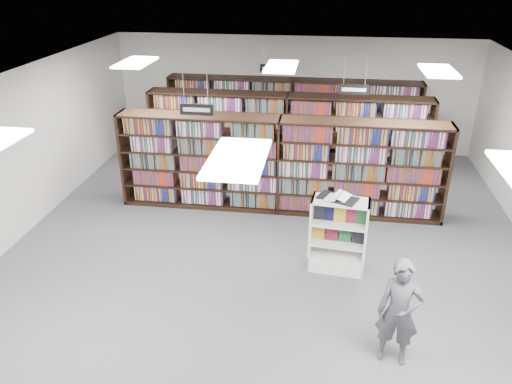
# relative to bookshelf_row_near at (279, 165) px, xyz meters

# --- Properties ---
(floor) EXTENTS (12.00, 12.00, 0.00)m
(floor) POSITION_rel_bookshelf_row_near_xyz_m (0.00, -2.00, -1.05)
(floor) COLOR #4F4E53
(floor) RESTS_ON ground
(ceiling) EXTENTS (10.00, 12.00, 0.10)m
(ceiling) POSITION_rel_bookshelf_row_near_xyz_m (0.00, -2.00, 2.15)
(ceiling) COLOR white
(ceiling) RESTS_ON wall_back
(wall_back) EXTENTS (10.00, 0.10, 3.20)m
(wall_back) POSITION_rel_bookshelf_row_near_xyz_m (0.00, 4.00, 0.55)
(wall_back) COLOR silver
(wall_back) RESTS_ON ground
(wall_left) EXTENTS (0.10, 12.00, 3.20)m
(wall_left) POSITION_rel_bookshelf_row_near_xyz_m (-5.00, -2.00, 0.55)
(wall_left) COLOR silver
(wall_left) RESTS_ON ground
(bookshelf_row_near) EXTENTS (7.00, 0.60, 2.10)m
(bookshelf_row_near) POSITION_rel_bookshelf_row_near_xyz_m (0.00, 0.00, 0.00)
(bookshelf_row_near) COLOR black
(bookshelf_row_near) RESTS_ON floor
(bookshelf_row_mid) EXTENTS (7.00, 0.60, 2.10)m
(bookshelf_row_mid) POSITION_rel_bookshelf_row_near_xyz_m (0.00, 2.00, 0.00)
(bookshelf_row_mid) COLOR black
(bookshelf_row_mid) RESTS_ON floor
(bookshelf_row_far) EXTENTS (7.00, 0.60, 2.10)m
(bookshelf_row_far) POSITION_rel_bookshelf_row_near_xyz_m (0.00, 3.70, 0.00)
(bookshelf_row_far) COLOR black
(bookshelf_row_far) RESTS_ON floor
(aisle_sign_left) EXTENTS (0.65, 0.02, 0.80)m
(aisle_sign_left) POSITION_rel_bookshelf_row_near_xyz_m (-1.50, -1.00, 1.48)
(aisle_sign_left) COLOR #B2B2B7
(aisle_sign_left) RESTS_ON ceiling
(aisle_sign_right) EXTENTS (0.65, 0.02, 0.80)m
(aisle_sign_right) POSITION_rel_bookshelf_row_near_xyz_m (1.50, 1.00, 1.48)
(aisle_sign_right) COLOR #B2B2B7
(aisle_sign_right) RESTS_ON ceiling
(aisle_sign_center) EXTENTS (0.65, 0.02, 0.80)m
(aisle_sign_center) POSITION_rel_bookshelf_row_near_xyz_m (-0.50, 3.00, 1.48)
(aisle_sign_center) COLOR #B2B2B7
(aisle_sign_center) RESTS_ON ceiling
(troffer_front_center) EXTENTS (0.60, 1.20, 0.04)m
(troffer_front_center) POSITION_rel_bookshelf_row_near_xyz_m (0.00, -5.00, 2.11)
(troffer_front_center) COLOR white
(troffer_front_center) RESTS_ON ceiling
(troffer_back_left) EXTENTS (0.60, 1.20, 0.04)m
(troffer_back_left) POSITION_rel_bookshelf_row_near_xyz_m (-3.00, 0.00, 2.11)
(troffer_back_left) COLOR white
(troffer_back_left) RESTS_ON ceiling
(troffer_back_center) EXTENTS (0.60, 1.20, 0.04)m
(troffer_back_center) POSITION_rel_bookshelf_row_near_xyz_m (0.00, 0.00, 2.11)
(troffer_back_center) COLOR white
(troffer_back_center) RESTS_ON ceiling
(troffer_back_right) EXTENTS (0.60, 1.20, 0.04)m
(troffer_back_right) POSITION_rel_bookshelf_row_near_xyz_m (3.00, 0.00, 2.11)
(troffer_back_right) COLOR white
(troffer_back_right) RESTS_ON ceiling
(endcap_display) EXTENTS (1.03, 0.59, 1.38)m
(endcap_display) POSITION_rel_bookshelf_row_near_xyz_m (1.27, -2.17, -0.58)
(endcap_display) COLOR white
(endcap_display) RESTS_ON floor
(open_book) EXTENTS (0.77, 0.62, 0.13)m
(open_book) POSITION_rel_bookshelf_row_near_xyz_m (1.20, -2.15, 0.36)
(open_book) COLOR black
(open_book) RESTS_ON endcap_display
(shopper) EXTENTS (0.64, 0.47, 1.61)m
(shopper) POSITION_rel_bookshelf_row_near_xyz_m (2.05, -4.36, -0.25)
(shopper) COLOR #4D4852
(shopper) RESTS_ON floor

